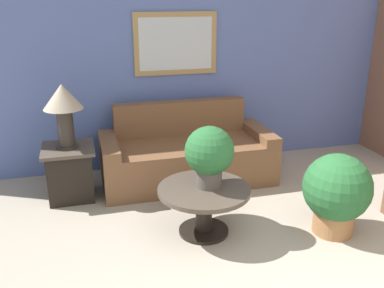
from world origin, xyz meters
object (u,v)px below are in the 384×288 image
Objects in this scene: coffee_table at (204,200)px; side_table at (70,172)px; couch_main at (186,156)px; potted_plant_on_table at (209,153)px; table_lamp at (63,104)px; potted_plant_floor at (337,191)px.

side_table reaches higher than coffee_table.
couch_main is 1.23m from potted_plant_on_table.
potted_plant_on_table is (1.20, -1.02, -0.27)m from table_lamp.
potted_plant_floor reaches higher than side_table.
potted_plant_on_table is at bearing 163.06° from potted_plant_floor.
table_lamp reaches higher than couch_main.
coffee_table is 1.46× the size of side_table.
couch_main is 2.92× the size of table_lamp.
potted_plant_floor is at bearing -56.10° from couch_main.
potted_plant_floor is at bearing -16.94° from potted_plant_on_table.
coffee_table is at bearing -96.84° from couch_main.
table_lamp is at bearing -174.46° from couch_main.
couch_main reaches higher than side_table.
side_table is at bearing 180.00° from table_lamp.
potted_plant_on_table is (1.20, -1.02, 0.46)m from side_table.
couch_main is 1.48m from table_lamp.
potted_plant_floor is (0.99, -1.47, 0.12)m from couch_main.
table_lamp reaches higher than potted_plant_floor.
table_lamp is at bearing 137.60° from coffee_table.
potted_plant_on_table is (0.05, 0.03, 0.43)m from coffee_table.
side_table is at bearing 137.60° from coffee_table.
side_table is at bearing 149.39° from potted_plant_floor.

